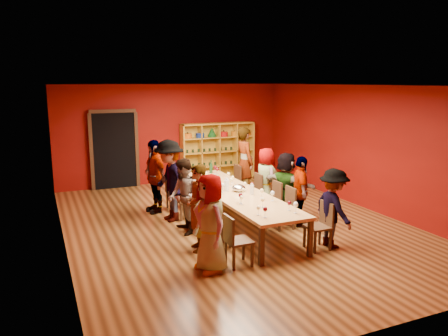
{
  "coord_description": "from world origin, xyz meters",
  "views": [
    {
      "loc": [
        -3.84,
        -8.32,
        3.1
      ],
      "look_at": [
        0.02,
        0.6,
        1.15
      ],
      "focal_mm": 35.0,
      "sensor_mm": 36.0,
      "label": 1
    }
  ],
  "objects_px": {
    "person_left_1": "(197,208)",
    "chair_person_right_4": "(234,180)",
    "person_right_2": "(286,186)",
    "person_right_4": "(245,162)",
    "chair_person_right_3": "(254,190)",
    "chair_person_left_1": "(214,222)",
    "chair_person_right_1": "(286,206)",
    "shelving_unit": "(217,149)",
    "person_right_0": "(333,208)",
    "chair_person_left_4": "(173,190)",
    "wine_bottle": "(211,168)",
    "chair_person_right_2": "(273,199)",
    "person_right_1": "(301,192)",
    "person_left_4": "(155,176)",
    "spittoon_bowl": "(239,188)",
    "chair_person_right_0": "(322,223)",
    "person_right_3": "(266,179)",
    "person_left_2": "(184,196)",
    "chair_person_left_0": "(235,238)",
    "person_left_3": "(170,181)",
    "tasting_table": "(234,193)",
    "chair_person_left_3": "(183,198)",
    "person_left_0": "(210,223)",
    "chair_person_left_2": "(196,208)"
  },
  "relations": [
    {
      "from": "person_right_1",
      "to": "chair_person_right_2",
      "type": "xyz_separation_m",
      "value": [
        -0.35,
        0.56,
        -0.27
      ]
    },
    {
      "from": "chair_person_left_4",
      "to": "person_right_0",
      "type": "distance_m",
      "value": 4.09
    },
    {
      "from": "person_right_0",
      "to": "chair_person_left_1",
      "type": "bearing_deg",
      "value": 69.85
    },
    {
      "from": "chair_person_right_1",
      "to": "person_left_3",
      "type": "bearing_deg",
      "value": 144.86
    },
    {
      "from": "chair_person_left_3",
      "to": "chair_person_right_3",
      "type": "xyz_separation_m",
      "value": [
        1.82,
        -0.02,
        0.0
      ]
    },
    {
      "from": "chair_person_left_4",
      "to": "person_right_4",
      "type": "relative_size",
      "value": 0.47
    },
    {
      "from": "chair_person_left_0",
      "to": "person_right_1",
      "type": "height_order",
      "value": "person_right_1"
    },
    {
      "from": "chair_person_left_0",
      "to": "wine_bottle",
      "type": "height_order",
      "value": "wine_bottle"
    },
    {
      "from": "person_left_1",
      "to": "chair_person_right_4",
      "type": "bearing_deg",
      "value": 152.97
    },
    {
      "from": "chair_person_left_4",
      "to": "chair_person_right_0",
      "type": "bearing_deg",
      "value": -62.65
    },
    {
      "from": "shelving_unit",
      "to": "person_right_0",
      "type": "bearing_deg",
      "value": -92.15
    },
    {
      "from": "chair_person_right_1",
      "to": "wine_bottle",
      "type": "bearing_deg",
      "value": 104.35
    },
    {
      "from": "person_right_0",
      "to": "spittoon_bowl",
      "type": "height_order",
      "value": "person_right_0"
    },
    {
      "from": "person_left_4",
      "to": "spittoon_bowl",
      "type": "bearing_deg",
      "value": 32.32
    },
    {
      "from": "person_left_2",
      "to": "person_left_3",
      "type": "xyz_separation_m",
      "value": [
        -0.02,
        0.93,
        0.14
      ]
    },
    {
      "from": "tasting_table",
      "to": "person_left_2",
      "type": "xyz_separation_m",
      "value": [
        -1.18,
        -0.1,
        0.08
      ]
    },
    {
      "from": "person_left_2",
      "to": "person_left_4",
      "type": "xyz_separation_m",
      "value": [
        -0.16,
        1.7,
        0.09
      ]
    },
    {
      "from": "chair_person_left_1",
      "to": "person_left_4",
      "type": "relative_size",
      "value": 0.51
    },
    {
      "from": "chair_person_left_0",
      "to": "chair_person_right_2",
      "type": "xyz_separation_m",
      "value": [
        1.82,
        1.9,
        0.0
      ]
    },
    {
      "from": "person_left_4",
      "to": "chair_person_right_3",
      "type": "height_order",
      "value": "person_left_4"
    },
    {
      "from": "chair_person_left_3",
      "to": "person_right_1",
      "type": "height_order",
      "value": "person_right_1"
    },
    {
      "from": "shelving_unit",
      "to": "chair_person_right_3",
      "type": "distance_m",
      "value": 3.58
    },
    {
      "from": "chair_person_right_2",
      "to": "chair_person_left_2",
      "type": "bearing_deg",
      "value": -179.82
    },
    {
      "from": "person_right_0",
      "to": "chair_person_right_2",
      "type": "distance_m",
      "value": 1.86
    },
    {
      "from": "person_left_0",
      "to": "person_left_4",
      "type": "xyz_separation_m",
      "value": [
        0.0,
        3.59,
        0.05
      ]
    },
    {
      "from": "person_right_0",
      "to": "person_left_0",
      "type": "bearing_deg",
      "value": 93.67
    },
    {
      "from": "person_right_0",
      "to": "person_right_2",
      "type": "distance_m",
      "value": 1.83
    },
    {
      "from": "person_right_2",
      "to": "chair_person_right_1",
      "type": "bearing_deg",
      "value": 132.21
    },
    {
      "from": "chair_person_right_2",
      "to": "chair_person_left_3",
      "type": "bearing_deg",
      "value": 153.13
    },
    {
      "from": "person_right_0",
      "to": "person_right_3",
      "type": "bearing_deg",
      "value": 0.8
    },
    {
      "from": "person_left_2",
      "to": "person_left_4",
      "type": "relative_size",
      "value": 0.89
    },
    {
      "from": "person_right_2",
      "to": "person_right_4",
      "type": "relative_size",
      "value": 0.81
    },
    {
      "from": "person_right_0",
      "to": "chair_person_right_4",
      "type": "height_order",
      "value": "person_right_0"
    },
    {
      "from": "person_right_2",
      "to": "chair_person_left_4",
      "type": "bearing_deg",
      "value": 34.29
    },
    {
      "from": "chair_person_right_3",
      "to": "chair_person_right_0",
      "type": "bearing_deg",
      "value": -90.0
    },
    {
      "from": "person_right_0",
      "to": "chair_person_right_1",
      "type": "relative_size",
      "value": 1.69
    },
    {
      "from": "chair_person_right_0",
      "to": "chair_person_left_4",
      "type": "bearing_deg",
      "value": 117.35
    },
    {
      "from": "chair_person_left_3",
      "to": "person_right_4",
      "type": "distance_m",
      "value": 2.48
    },
    {
      "from": "person_left_4",
      "to": "person_right_3",
      "type": "xyz_separation_m",
      "value": [
        2.56,
        -0.8,
        -0.12
      ]
    },
    {
      "from": "person_left_2",
      "to": "chair_person_right_4",
      "type": "height_order",
      "value": "person_left_2"
    },
    {
      "from": "person_left_1",
      "to": "person_left_2",
      "type": "bearing_deg",
      "value": -175.36
    },
    {
      "from": "person_left_3",
      "to": "chair_person_right_3",
      "type": "height_order",
      "value": "person_left_3"
    },
    {
      "from": "person_left_1",
      "to": "wine_bottle",
      "type": "distance_m",
      "value": 3.38
    },
    {
      "from": "chair_person_left_4",
      "to": "person_left_2",
      "type": "bearing_deg",
      "value": -99.09
    },
    {
      "from": "person_right_3",
      "to": "wine_bottle",
      "type": "xyz_separation_m",
      "value": [
        -0.98,
        1.16,
        0.13
      ]
    },
    {
      "from": "chair_person_left_0",
      "to": "chair_person_right_0",
      "type": "distance_m",
      "value": 1.82
    },
    {
      "from": "chair_person_left_4",
      "to": "chair_person_right_2",
      "type": "relative_size",
      "value": 1.0
    },
    {
      "from": "chair_person_right_0",
      "to": "wine_bottle",
      "type": "distance_m",
      "value": 3.95
    },
    {
      "from": "chair_person_right_3",
      "to": "chair_person_left_1",
      "type": "bearing_deg",
      "value": -134.1
    },
    {
      "from": "chair_person_right_2",
      "to": "person_right_4",
      "type": "distance_m",
      "value": 2.16
    }
  ]
}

